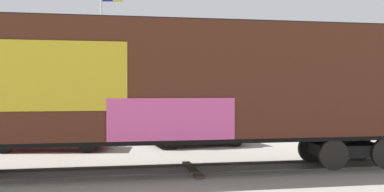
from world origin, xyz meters
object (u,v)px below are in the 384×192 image
object	(u,v)px
flagpole	(105,42)
parked_car_black	(196,124)
parked_car_red	(51,130)
freight_car	(160,83)

from	to	relation	value
flagpole	parked_car_black	world-z (taller)	flagpole
parked_car_red	parked_car_black	world-z (taller)	parked_car_black
parked_car_black	freight_car	bearing A→B (deg)	-107.73
freight_car	parked_car_red	distance (m)	6.73
flagpole	parked_car_red	size ratio (longest dim) A/B	1.73
parked_car_red	parked_car_black	distance (m)	5.92
flagpole	parked_car_red	distance (m)	7.62
flagpole	parked_car_black	bearing A→B (deg)	-52.27
freight_car	flagpole	world-z (taller)	flagpole
flagpole	parked_car_black	distance (m)	8.10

